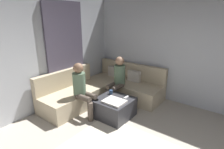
{
  "coord_description": "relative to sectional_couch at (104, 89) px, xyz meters",
  "views": [
    {
      "loc": [
        0.76,
        -1.52,
        2.13
      ],
      "look_at": [
        -1.63,
        1.63,
        0.85
      ],
      "focal_mm": 28.48,
      "sensor_mm": 36.0,
      "label": 1
    }
  ],
  "objects": [
    {
      "name": "sectional_couch",
      "position": [
        0.0,
        0.0,
        0.0
      ],
      "size": [
        2.1,
        2.55,
        0.87
      ],
      "color": "#C6B593",
      "rests_on": "ground_plane"
    },
    {
      "name": "wall_back",
      "position": [
        2.08,
        1.06,
        1.07
      ],
      "size": [
        6.0,
        0.12,
        2.7
      ],
      "primitive_type": "cube",
      "color": "silver",
      "rests_on": "ground_plane"
    },
    {
      "name": "folded_blanket",
      "position": [
        0.84,
        -0.68,
        0.16
      ],
      "size": [
        0.44,
        0.36,
        0.04
      ],
      "primitive_type": "cube",
      "color": "white",
      "rests_on": "ottoman"
    },
    {
      "name": "curtain_panel",
      "position": [
        -0.76,
        -0.58,
        0.97
      ],
      "size": [
        0.06,
        1.1,
        2.5
      ],
      "primitive_type": "cube",
      "color": "#595166",
      "rests_on": "ground_plane"
    },
    {
      "name": "person_on_couch_back",
      "position": [
        0.39,
        0.06,
        0.38
      ],
      "size": [
        0.3,
        0.6,
        1.2
      ],
      "rotation": [
        0.0,
        0.0,
        3.14
      ],
      "color": "brown",
      "rests_on": "ground_plane"
    },
    {
      "name": "game_remote",
      "position": [
        0.92,
        -0.34,
        0.15
      ],
      "size": [
        0.05,
        0.15,
        0.02
      ],
      "primitive_type": "cube",
      "color": "white",
      "rests_on": "ottoman"
    },
    {
      "name": "coffee_mug",
      "position": [
        0.52,
        -0.38,
        0.19
      ],
      "size": [
        0.08,
        0.08,
        0.1
      ],
      "primitive_type": "cylinder",
      "color": "#334C72",
      "rests_on": "ottoman"
    },
    {
      "name": "ottoman",
      "position": [
        0.74,
        -0.56,
        -0.07
      ],
      "size": [
        0.76,
        0.76,
        0.42
      ],
      "primitive_type": "cube",
      "color": "#333338",
      "rests_on": "ground_plane"
    },
    {
      "name": "person_on_couch_side",
      "position": [
        0.15,
        -0.92,
        0.38
      ],
      "size": [
        0.6,
        0.3,
        1.2
      ],
      "rotation": [
        0.0,
        0.0,
        -1.57
      ],
      "color": "brown",
      "rests_on": "ground_plane"
    },
    {
      "name": "wall_left",
      "position": [
        -0.86,
        -1.88,
        1.07
      ],
      "size": [
        0.12,
        6.0,
        2.7
      ],
      "primitive_type": "cube",
      "color": "silver",
      "rests_on": "ground_plane"
    }
  ]
}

